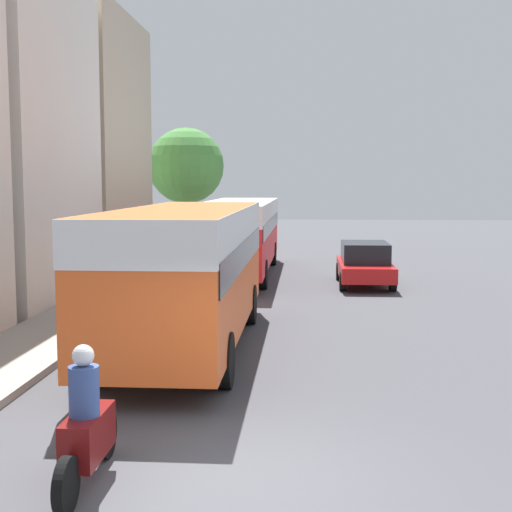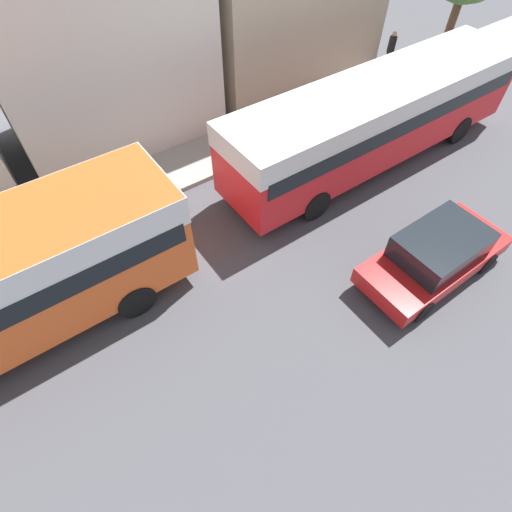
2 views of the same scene
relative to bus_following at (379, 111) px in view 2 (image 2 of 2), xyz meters
name	(u,v)px [view 2 (image 2 of 2)]	position (x,y,z in m)	size (l,w,h in m)	color
bus_following	(379,111)	(0.00, 0.00, 0.00)	(2.56, 11.28, 2.87)	red
car_crossing	(436,254)	(4.64, -2.35, -1.10)	(1.87, 4.28, 1.51)	red
pedestrian_near_curb	(390,51)	(-4.12, 5.37, -0.87)	(0.33, 0.33, 1.65)	#232838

